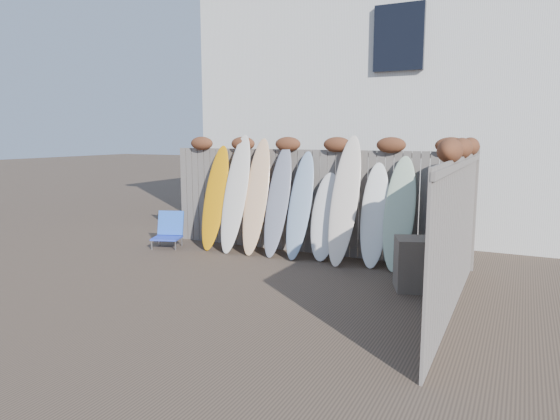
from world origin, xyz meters
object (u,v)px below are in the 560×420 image
at_px(lattice_panel, 456,221).
at_px(surfboard_0, 215,197).
at_px(beach_chair, 169,230).
at_px(wooden_crate, 418,264).

xyz_separation_m(lattice_panel, surfboard_0, (-4.68, 0.77, 0.00)).
bearing_deg(beach_chair, wooden_crate, -7.58).
bearing_deg(lattice_panel, beach_chair, 173.59).
height_order(wooden_crate, surfboard_0, surfboard_0).
height_order(beach_chair, lattice_panel, lattice_panel).
bearing_deg(beach_chair, surfboard_0, 17.98).
distance_m(beach_chair, surfboard_0, 1.22).
relative_size(beach_chair, wooden_crate, 0.92).
distance_m(lattice_panel, surfboard_0, 4.75).
distance_m(wooden_crate, lattice_panel, 0.83).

